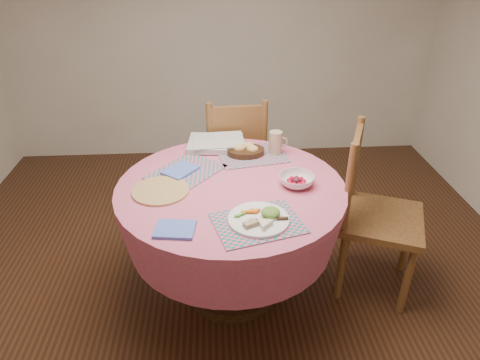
% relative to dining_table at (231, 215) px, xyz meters
% --- Properties ---
extents(ground, '(4.00, 4.00, 0.00)m').
position_rel_dining_table_xyz_m(ground, '(0.00, 0.00, -0.56)').
color(ground, '#331C0F').
rests_on(ground, ground).
extents(dining_table, '(1.24, 1.24, 0.75)m').
position_rel_dining_table_xyz_m(dining_table, '(0.00, 0.00, 0.00)').
color(dining_table, '#D56371').
rests_on(dining_table, ground).
extents(chair_right, '(0.60, 0.61, 1.02)m').
position_rel_dining_table_xyz_m(chair_right, '(0.83, 0.03, -0.02)').
color(chair_right, brown).
rests_on(chair_right, ground).
extents(chair_back, '(0.48, 0.46, 0.98)m').
position_rel_dining_table_xyz_m(chair_back, '(0.07, 0.82, -0.04)').
color(chair_back, brown).
rests_on(chair_back, ground).
extents(placemat_front, '(0.46, 0.39, 0.01)m').
position_rel_dining_table_xyz_m(placemat_front, '(0.11, -0.36, 0.20)').
color(placemat_front, '#147473').
rests_on(placemat_front, dining_table).
extents(placemat_left, '(0.49, 0.50, 0.01)m').
position_rel_dining_table_xyz_m(placemat_left, '(-0.25, 0.16, 0.20)').
color(placemat_left, '#147473').
rests_on(placemat_left, dining_table).
extents(placemat_back, '(0.45, 0.37, 0.01)m').
position_rel_dining_table_xyz_m(placemat_back, '(0.15, 0.35, 0.20)').
color(placemat_back, '#147473').
rests_on(placemat_back, dining_table).
extents(wicker_trivet, '(0.30, 0.30, 0.01)m').
position_rel_dining_table_xyz_m(wicker_trivet, '(-0.37, -0.04, 0.20)').
color(wicker_trivet, '#9C7643').
rests_on(wicker_trivet, dining_table).
extents(napkin_near, '(0.20, 0.16, 0.01)m').
position_rel_dining_table_xyz_m(napkin_near, '(-0.27, -0.40, 0.20)').
color(napkin_near, '#506DCD').
rests_on(napkin_near, dining_table).
extents(napkin_far, '(0.22, 0.23, 0.01)m').
position_rel_dining_table_xyz_m(napkin_far, '(-0.28, 0.16, 0.21)').
color(napkin_far, '#506DCD').
rests_on(napkin_far, placemat_left).
extents(dinner_plate, '(0.29, 0.29, 0.05)m').
position_rel_dining_table_xyz_m(dinner_plate, '(0.12, -0.35, 0.22)').
color(dinner_plate, white).
rests_on(dinner_plate, placemat_front).
extents(bread_bowl, '(0.23, 0.23, 0.08)m').
position_rel_dining_table_xyz_m(bread_bowl, '(0.11, 0.36, 0.23)').
color(bread_bowl, black).
rests_on(bread_bowl, placemat_back).
extents(latte_mug, '(0.12, 0.08, 0.14)m').
position_rel_dining_table_xyz_m(latte_mug, '(0.29, 0.37, 0.27)').
color(latte_mug, tan).
rests_on(latte_mug, placemat_back).
extents(fruit_bowl, '(0.23, 0.23, 0.06)m').
position_rel_dining_table_xyz_m(fruit_bowl, '(0.35, -0.02, 0.22)').
color(fruit_bowl, white).
rests_on(fruit_bowl, dining_table).
extents(newspaper_stack, '(0.37, 0.30, 0.04)m').
position_rel_dining_table_xyz_m(newspaper_stack, '(-0.07, 0.49, 0.22)').
color(newspaper_stack, silver).
rests_on(newspaper_stack, dining_table).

